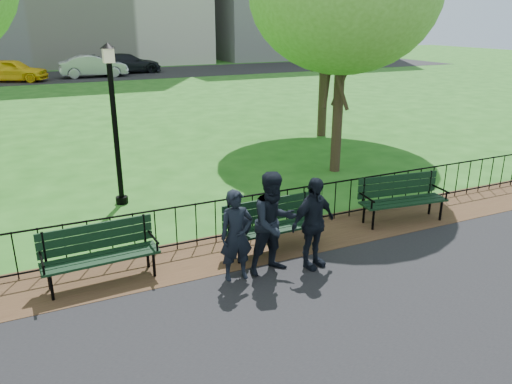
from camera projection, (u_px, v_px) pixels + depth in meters
name	position (u px, v px, depth m)	size (l,w,h in m)	color
ground	(291.00, 281.00, 8.51)	(120.00, 120.00, 0.00)	#1F5717
dirt_strip	(254.00, 246.00, 9.78)	(60.00, 1.60, 0.01)	#362316
far_street	(71.00, 76.00, 38.43)	(70.00, 9.00, 0.01)	black
iron_fence	(243.00, 214.00, 10.05)	(24.06, 0.06, 1.00)	black
park_bench_main	(260.00, 222.00, 9.28)	(1.91, 0.62, 1.07)	black
park_bench_left_a	(99.00, 248.00, 8.33)	(1.93, 0.68, 1.08)	black
park_bench_right_a	(401.00, 193.00, 10.86)	(2.00, 0.83, 1.10)	black
lamppost	(114.00, 120.00, 11.41)	(0.34, 0.34, 3.74)	black
person_left	(236.00, 235.00, 8.34)	(0.58, 0.38, 1.59)	black
person_mid	(274.00, 223.00, 8.53)	(0.89, 0.46, 1.83)	black
person_right	(313.00, 223.00, 8.73)	(0.98, 0.40, 1.67)	black
taxi	(12.00, 70.00, 34.82)	(1.86, 4.63, 1.58)	yellow
sedan_silver	(93.00, 66.00, 37.52)	(1.72, 4.93, 1.62)	#ACB0B4
sedan_dark	(127.00, 63.00, 40.33)	(2.17, 5.34, 1.55)	black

